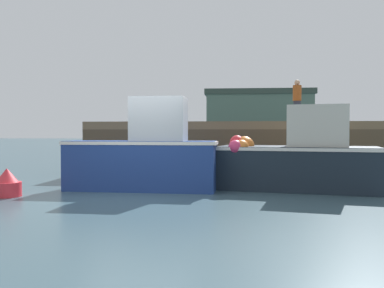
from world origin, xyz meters
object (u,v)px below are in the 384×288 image
at_px(rowboat, 304,180).
at_px(mooring_buoy_foreground, 7,184).
at_px(fishing_boat_near_left, 144,155).
at_px(dockworker, 297,102).
at_px(fishing_boat_near_right, 299,158).

relative_size(rowboat, mooring_buoy_foreground, 2.60).
relative_size(fishing_boat_near_left, rowboat, 2.32).
bearing_deg(fishing_boat_near_left, dockworker, 54.45).
distance_m(fishing_boat_near_left, rowboat, 4.46).
xyz_separation_m(fishing_boat_near_left, mooring_buoy_foreground, (-2.90, -1.29, -0.59)).
height_order(rowboat, dockworker, dockworker).
height_order(fishing_boat_near_right, dockworker, dockworker).
distance_m(rowboat, mooring_buoy_foreground, 7.57).
distance_m(fishing_boat_near_right, rowboat, 1.15).
bearing_deg(fishing_boat_near_right, rowboat, 73.02).
xyz_separation_m(dockworker, mooring_buoy_foreground, (-7.71, -8.02, -2.39)).
height_order(fishing_boat_near_right, mooring_buoy_foreground, fishing_boat_near_right).
bearing_deg(fishing_boat_near_left, mooring_buoy_foreground, -155.98).
bearing_deg(rowboat, mooring_buoy_foreground, -159.36).
distance_m(fishing_boat_near_left, dockworker, 8.46).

